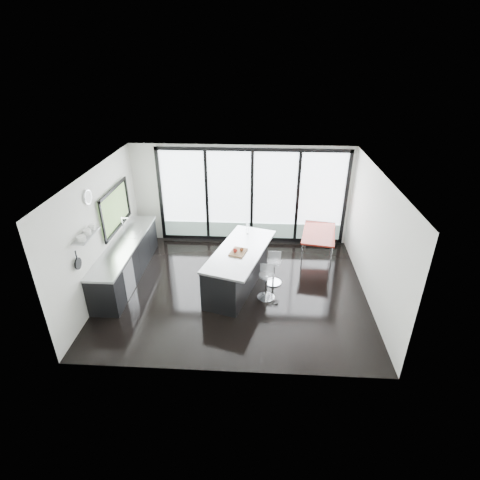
# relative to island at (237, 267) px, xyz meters

# --- Properties ---
(floor) EXTENTS (6.00, 5.00, 0.00)m
(floor) POSITION_rel_island_xyz_m (-0.05, -0.18, -0.50)
(floor) COLOR black
(floor) RESTS_ON ground
(ceiling) EXTENTS (6.00, 5.00, 0.00)m
(ceiling) POSITION_rel_island_xyz_m (-0.05, -0.18, 2.30)
(ceiling) COLOR white
(ceiling) RESTS_ON wall_back
(wall_back) EXTENTS (6.00, 0.09, 2.80)m
(wall_back) POSITION_rel_island_xyz_m (0.23, 2.28, 0.77)
(wall_back) COLOR silver
(wall_back) RESTS_ON ground
(wall_front) EXTENTS (6.00, 0.00, 2.80)m
(wall_front) POSITION_rel_island_xyz_m (-0.05, -2.68, 0.90)
(wall_front) COLOR silver
(wall_front) RESTS_ON ground
(wall_left) EXTENTS (0.26, 5.00, 2.80)m
(wall_left) POSITION_rel_island_xyz_m (-3.02, 0.09, 1.06)
(wall_left) COLOR silver
(wall_left) RESTS_ON ground
(wall_right) EXTENTS (0.00, 5.00, 2.80)m
(wall_right) POSITION_rel_island_xyz_m (2.95, -0.18, 0.90)
(wall_right) COLOR silver
(wall_right) RESTS_ON ground
(counter_cabinets) EXTENTS (0.69, 3.24, 1.36)m
(counter_cabinets) POSITION_rel_island_xyz_m (-2.72, 0.22, -0.04)
(counter_cabinets) COLOR black
(counter_cabinets) RESTS_ON floor
(island) EXTENTS (1.65, 2.60, 1.28)m
(island) POSITION_rel_island_xyz_m (0.00, 0.00, 0.00)
(island) COLOR black
(island) RESTS_ON floor
(bar_stool_near) EXTENTS (0.40, 0.40, 0.63)m
(bar_stool_near) POSITION_rel_island_xyz_m (0.68, -0.48, -0.19)
(bar_stool_near) COLOR silver
(bar_stool_near) RESTS_ON floor
(bar_stool_far) EXTENTS (0.42, 0.42, 0.62)m
(bar_stool_far) POSITION_rel_island_xyz_m (0.85, 0.14, -0.19)
(bar_stool_far) COLOR silver
(bar_stool_far) RESTS_ON floor
(red_table) EXTENTS (1.05, 1.55, 0.76)m
(red_table) POSITION_rel_island_xyz_m (2.04, 1.41, -0.12)
(red_table) COLOR maroon
(red_table) RESTS_ON floor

